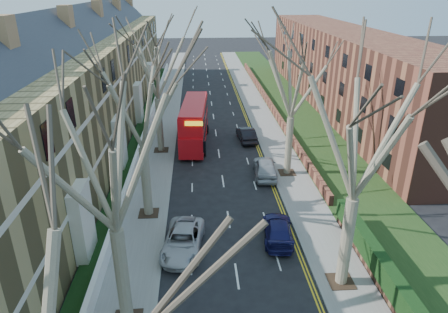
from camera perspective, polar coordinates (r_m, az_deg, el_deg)
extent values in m
cube|color=slate|center=(50.62, -8.35, 5.59)|extent=(3.00, 102.00, 0.12)
cube|color=slate|center=(51.09, 5.25, 5.91)|extent=(3.00, 102.00, 0.12)
cube|color=olive|center=(43.06, -19.95, 8.13)|extent=(9.00, 78.00, 10.00)
cube|color=#32353D|center=(42.03, -21.11, 16.01)|extent=(4.67, 78.00, 4.67)
cube|color=beige|center=(42.45, -13.87, 6.54)|extent=(0.12, 78.00, 0.35)
cube|color=beige|center=(41.61, -14.33, 11.15)|extent=(0.12, 78.00, 0.35)
cube|color=brown|center=(56.58, 16.64, 11.92)|extent=(8.00, 54.00, 10.00)
cube|color=brown|center=(55.01, 6.40, 7.68)|extent=(0.35, 54.00, 0.90)
cube|color=white|center=(43.08, -11.27, 2.97)|extent=(0.30, 78.00, 1.00)
cube|color=#1A3513|center=(51.96, 10.19, 6.04)|extent=(6.00, 102.00, 0.06)
cylinder|color=#776F55|center=(19.99, -14.32, -16.42)|extent=(0.64, 0.64, 5.25)
cylinder|color=#776F55|center=(28.35, -11.07, -3.59)|extent=(0.64, 0.64, 5.07)
cube|color=#2D2116|center=(29.56, -10.69, -7.96)|extent=(1.40, 1.40, 0.05)
cylinder|color=#776F55|center=(39.35, -9.18, 4.45)|extent=(0.60, 0.60, 5.25)
cube|color=#2D2116|center=(40.26, -8.95, 0.93)|extent=(1.40, 1.40, 0.05)
cylinder|color=#776F55|center=(22.57, 17.08, -11.63)|extent=(0.64, 0.64, 5.25)
cube|color=#2D2116|center=(24.12, 16.33, -16.73)|extent=(1.40, 1.40, 0.05)
cylinder|color=#776F55|center=(34.45, 9.24, 1.51)|extent=(0.60, 0.60, 5.07)
cube|color=#2D2116|center=(35.45, 8.98, -2.27)|extent=(1.40, 1.40, 0.05)
cube|color=red|center=(41.40, -4.23, 3.62)|extent=(3.03, 10.25, 2.02)
cube|color=red|center=(40.79, -4.31, 6.17)|extent=(2.99, 9.75, 1.84)
cube|color=black|center=(41.26, -4.25, 4.16)|extent=(2.99, 9.45, 0.83)
cube|color=black|center=(40.76, -4.31, 6.30)|extent=(2.98, 9.25, 0.83)
imported|color=#AFAFB4|center=(25.41, -5.86, -11.86)|extent=(2.92, 5.26, 1.39)
imported|color=#15164C|center=(26.58, 7.71, -10.32)|extent=(2.36, 4.69, 1.31)
imported|color=#97999F|center=(34.58, 5.89, -1.56)|extent=(2.23, 4.84, 1.61)
imported|color=black|center=(42.35, 3.21, 3.19)|extent=(1.90, 4.50, 1.44)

